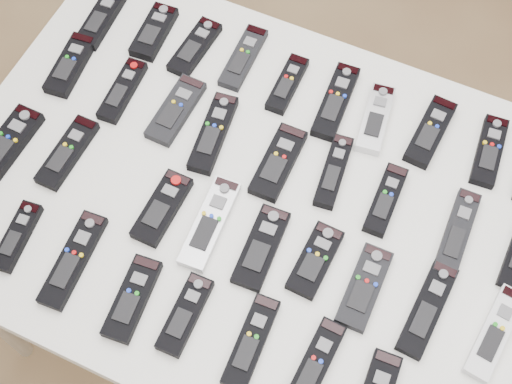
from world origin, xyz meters
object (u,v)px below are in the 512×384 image
at_px(remote_12, 176,110).
at_px(remote_34, 314,366).
at_px(remote_25, 364,287).
at_px(remote_5, 336,101).
at_px(remote_4, 287,84).
at_px(remote_19, 8,144).
at_px(remote_2, 195,47).
at_px(remote_31, 132,299).
at_px(remote_33, 251,342).
at_px(remote_15, 334,172).
at_px(remote_24, 315,260).
at_px(remote_7, 430,132).
at_px(remote_10, 70,65).
at_px(remote_26, 427,309).
at_px(remote_21, 162,208).
at_px(remote_3, 243,58).
at_px(remote_30, 73,260).
at_px(remote_14, 278,162).
at_px(remote_22, 210,223).
at_px(remote_16, 386,200).
at_px(remote_11, 123,91).
at_px(remote_27, 495,333).
at_px(remote_13, 213,133).
at_px(remote_1, 154,32).
at_px(remote_8, 489,151).
at_px(remote_17, 457,233).
at_px(remote_32, 185,314).
at_px(remote_23, 261,247).
at_px(remote_0, 101,18).
at_px(remote_20, 68,152).
at_px(table, 256,209).
at_px(remote_29, 17,236).

relative_size(remote_12, remote_34, 0.97).
bearing_deg(remote_25, remote_5, 118.60).
bearing_deg(remote_4, remote_19, -141.53).
xyz_separation_m(remote_2, remote_34, (0.52, -0.55, 0.00)).
distance_m(remote_31, remote_33, 0.24).
height_order(remote_15, remote_24, remote_15).
bearing_deg(remote_19, remote_7, 28.06).
bearing_deg(remote_10, remote_34, -33.71).
height_order(remote_5, remote_26, remote_5).
height_order(remote_15, remote_21, same).
xyz_separation_m(remote_3, remote_30, (-0.09, -0.57, 0.00)).
distance_m(remote_14, remote_25, 0.31).
bearing_deg(remote_22, remote_16, 29.44).
height_order(remote_3, remote_4, remote_4).
distance_m(remote_11, remote_22, 0.37).
bearing_deg(remote_19, remote_27, 3.29).
distance_m(remote_13, remote_25, 0.45).
xyz_separation_m(remote_1, remote_5, (0.45, -0.00, -0.00)).
xyz_separation_m(remote_8, remote_12, (-0.64, -0.18, 0.00)).
relative_size(remote_25, remote_31, 1.02).
xyz_separation_m(remote_8, remote_16, (-0.16, -0.20, 0.00)).
height_order(remote_17, remote_32, remote_32).
bearing_deg(remote_22, remote_3, 102.53).
bearing_deg(remote_23, remote_14, 100.94).
xyz_separation_m(remote_15, remote_17, (0.27, -0.03, -0.00)).
bearing_deg(remote_0, remote_19, -94.80).
distance_m(remote_11, remote_13, 0.23).
xyz_separation_m(remote_17, remote_23, (-0.33, -0.19, -0.00)).
bearing_deg(remote_30, remote_0, 111.14).
distance_m(remote_3, remote_4, 0.12).
relative_size(remote_4, remote_34, 0.85).
relative_size(remote_19, remote_20, 1.05).
relative_size(remote_2, remote_12, 0.94).
height_order(remote_10, remote_30, remote_10).
xyz_separation_m(remote_1, remote_27, (0.90, -0.35, -0.00)).
bearing_deg(remote_14, remote_34, -57.78).
bearing_deg(remote_34, remote_20, 165.77).
bearing_deg(remote_12, remote_5, 29.60).
bearing_deg(remote_7, remote_34, -89.54).
bearing_deg(remote_11, remote_25, -21.03).
bearing_deg(remote_30, remote_26, 12.32).
bearing_deg(remote_22, remote_25, -3.00).
xyz_separation_m(remote_23, remote_33, (0.06, -0.18, 0.00)).
relative_size(remote_3, remote_20, 1.01).
bearing_deg(remote_26, remote_15, 147.20).
bearing_deg(table, remote_3, 119.43).
bearing_deg(remote_25, remote_31, -152.80).
bearing_deg(remote_14, remote_19, -160.12).
bearing_deg(remote_20, remote_16, 15.75).
relative_size(remote_17, remote_29, 1.30).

